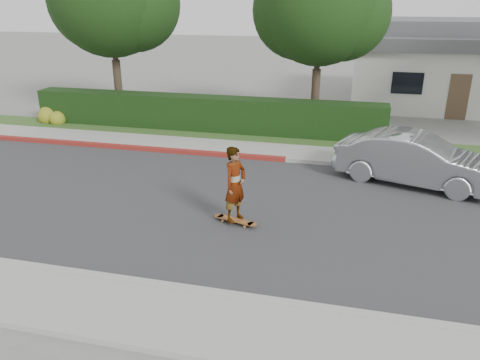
# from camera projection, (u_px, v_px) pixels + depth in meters

# --- Properties ---
(ground) EXTENTS (120.00, 120.00, 0.00)m
(ground) POSITION_uv_depth(u_px,v_px,m) (227.00, 206.00, 12.78)
(ground) COLOR slate
(ground) RESTS_ON ground
(road) EXTENTS (60.00, 8.00, 0.01)m
(road) POSITION_uv_depth(u_px,v_px,m) (227.00, 206.00, 12.78)
(road) COLOR #2D2D30
(road) RESTS_ON ground
(curb_near) EXTENTS (60.00, 0.20, 0.15)m
(curb_near) POSITION_uv_depth(u_px,v_px,m) (172.00, 288.00, 9.04)
(curb_near) COLOR #9E9E99
(curb_near) RESTS_ON ground
(sidewalk_near) EXTENTS (60.00, 1.60, 0.12)m
(sidewalk_near) POSITION_uv_depth(u_px,v_px,m) (153.00, 318.00, 8.23)
(sidewalk_near) COLOR gray
(sidewalk_near) RESTS_ON ground
(curb_far) EXTENTS (60.00, 0.20, 0.15)m
(curb_far) POSITION_uv_depth(u_px,v_px,m) (258.00, 157.00, 16.46)
(curb_far) COLOR #9E9E99
(curb_far) RESTS_ON ground
(curb_red_section) EXTENTS (12.00, 0.21, 0.15)m
(curb_red_section) POSITION_uv_depth(u_px,v_px,m) (127.00, 147.00, 17.56)
(curb_red_section) COLOR maroon
(curb_red_section) RESTS_ON ground
(sidewalk_far) EXTENTS (60.00, 1.60, 0.12)m
(sidewalk_far) POSITION_uv_depth(u_px,v_px,m) (263.00, 150.00, 17.28)
(sidewalk_far) COLOR gray
(sidewalk_far) RESTS_ON ground
(planting_strip) EXTENTS (60.00, 1.60, 0.10)m
(planting_strip) POSITION_uv_depth(u_px,v_px,m) (270.00, 139.00, 18.74)
(planting_strip) COLOR #2D4C1E
(planting_strip) RESTS_ON ground
(hedge) EXTENTS (15.00, 1.00, 1.50)m
(hedge) POSITION_uv_depth(u_px,v_px,m) (203.00, 114.00, 19.69)
(hedge) COLOR black
(hedge) RESTS_ON ground
(flowering_shrub) EXTENTS (1.40, 1.00, 0.90)m
(flowering_shrub) POSITION_uv_depth(u_px,v_px,m) (51.00, 117.00, 20.96)
(flowering_shrub) COLOR #2D4C19
(flowering_shrub) RESTS_ON ground
(tree_center) EXTENTS (5.66, 4.84, 7.44)m
(tree_center) POSITION_uv_depth(u_px,v_px,m) (320.00, 9.00, 18.99)
(tree_center) COLOR #33261C
(tree_center) RESTS_ON ground
(house) EXTENTS (10.60, 8.60, 4.30)m
(house) POSITION_uv_depth(u_px,v_px,m) (451.00, 63.00, 24.74)
(house) COLOR beige
(house) RESTS_ON ground
(skateboard) EXTENTS (1.21, 0.56, 0.11)m
(skateboard) POSITION_uv_depth(u_px,v_px,m) (235.00, 220.00, 11.75)
(skateboard) COLOR #C56336
(skateboard) RESTS_ON ground
(skateboarder) EXTENTS (0.70, 0.82, 1.91)m
(skateboarder) POSITION_uv_depth(u_px,v_px,m) (235.00, 184.00, 11.39)
(skateboarder) COLOR white
(skateboarder) RESTS_ON skateboard
(car_silver) EXTENTS (4.95, 2.92, 1.54)m
(car_silver) POSITION_uv_depth(u_px,v_px,m) (415.00, 160.00, 14.09)
(car_silver) COLOR #A9ACB0
(car_silver) RESTS_ON ground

